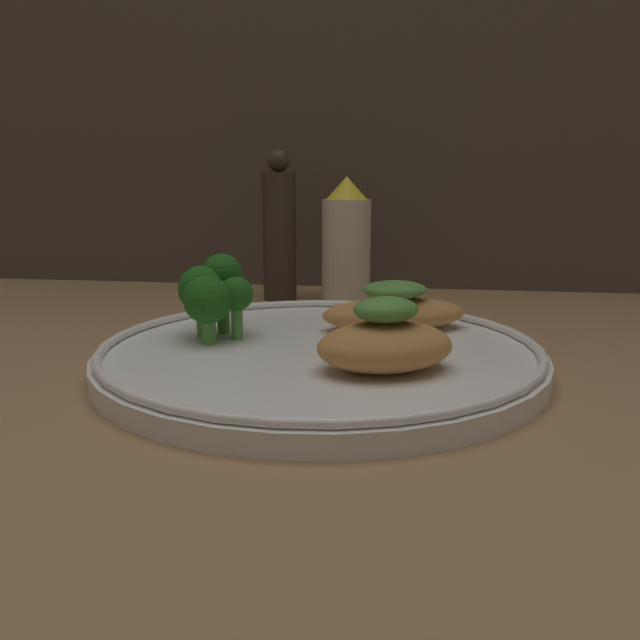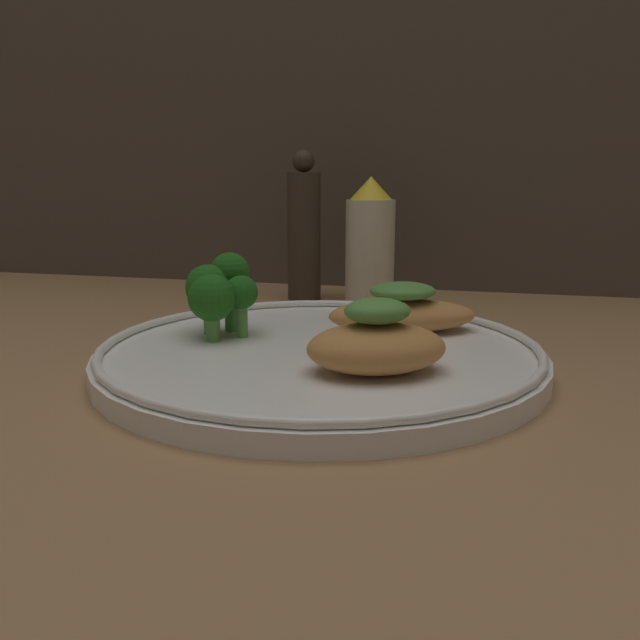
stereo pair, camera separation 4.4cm
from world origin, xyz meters
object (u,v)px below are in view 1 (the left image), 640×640
(plate, at_px, (320,353))
(pepper_grinder, at_px, (279,232))
(broccoli_bunch, at_px, (213,291))
(sauce_bottle, at_px, (346,243))

(plate, height_order, pepper_grinder, pepper_grinder)
(broccoli_bunch, height_order, sauce_bottle, sauce_bottle)
(broccoli_bunch, xyz_separation_m, pepper_grinder, (0.00, 0.24, 0.03))
(sauce_bottle, xyz_separation_m, pepper_grinder, (-0.07, 0.00, 0.01))
(broccoli_bunch, height_order, pepper_grinder, pepper_grinder)
(plate, relative_size, broccoli_bunch, 5.01)
(broccoli_bunch, distance_m, pepper_grinder, 0.24)
(plate, xyz_separation_m, broccoli_bunch, (-0.08, 0.02, 0.04))
(broccoli_bunch, bearing_deg, sauce_bottle, 72.54)
(plate, height_order, sauce_bottle, sauce_bottle)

